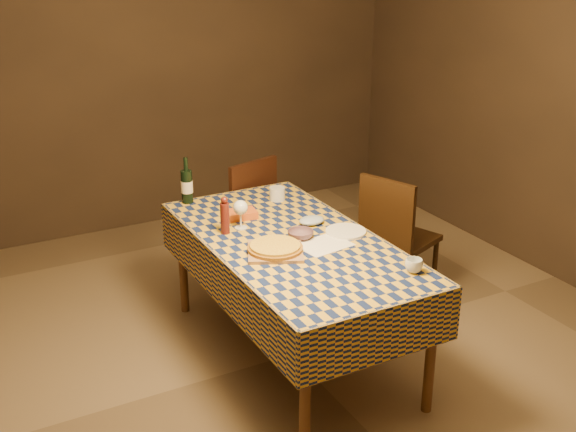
{
  "coord_description": "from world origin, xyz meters",
  "views": [
    {
      "loc": [
        -1.82,
        -3.34,
        2.44
      ],
      "look_at": [
        0.0,
        0.05,
        0.9
      ],
      "focal_mm": 45.0,
      "sensor_mm": 36.0,
      "label": 1
    }
  ],
  "objects_px": {
    "white_plate": "(346,231)",
    "chair_far": "(243,212)",
    "wine_bottle": "(187,186)",
    "chair_right": "(395,233)",
    "cutting_board": "(275,251)",
    "pizza": "(275,247)",
    "bowl": "(301,234)",
    "dining_table": "(292,252)"
  },
  "relations": [
    {
      "from": "bowl",
      "to": "wine_bottle",
      "type": "bearing_deg",
      "value": 112.82
    },
    {
      "from": "bowl",
      "to": "pizza",
      "type": "bearing_deg",
      "value": -153.85
    },
    {
      "from": "dining_table",
      "to": "bowl",
      "type": "xyz_separation_m",
      "value": [
        0.05,
        -0.0,
        0.1
      ]
    },
    {
      "from": "chair_far",
      "to": "chair_right",
      "type": "xyz_separation_m",
      "value": [
        0.74,
        -0.84,
        0.0
      ]
    },
    {
      "from": "pizza",
      "to": "chair_right",
      "type": "distance_m",
      "value": 1.21
    },
    {
      "from": "bowl",
      "to": "chair_far",
      "type": "height_order",
      "value": "chair_far"
    },
    {
      "from": "chair_far",
      "to": "chair_right",
      "type": "bearing_deg",
      "value": -48.75
    },
    {
      "from": "pizza",
      "to": "bowl",
      "type": "distance_m",
      "value": 0.25
    },
    {
      "from": "cutting_board",
      "to": "wine_bottle",
      "type": "xyz_separation_m",
      "value": [
        -0.14,
        0.97,
        0.11
      ]
    },
    {
      "from": "wine_bottle",
      "to": "pizza",
      "type": "bearing_deg",
      "value": -81.7
    },
    {
      "from": "white_plate",
      "to": "chair_right",
      "type": "height_order",
      "value": "chair_right"
    },
    {
      "from": "dining_table",
      "to": "pizza",
      "type": "bearing_deg",
      "value": -146.27
    },
    {
      "from": "white_plate",
      "to": "chair_far",
      "type": "distance_m",
      "value": 1.2
    },
    {
      "from": "white_plate",
      "to": "cutting_board",
      "type": "bearing_deg",
      "value": -173.53
    },
    {
      "from": "wine_bottle",
      "to": "chair_far",
      "type": "relative_size",
      "value": 0.33
    },
    {
      "from": "cutting_board",
      "to": "white_plate",
      "type": "bearing_deg",
      "value": 6.47
    },
    {
      "from": "bowl",
      "to": "chair_right",
      "type": "height_order",
      "value": "chair_right"
    },
    {
      "from": "dining_table",
      "to": "chair_right",
      "type": "height_order",
      "value": "chair_right"
    },
    {
      "from": "bowl",
      "to": "dining_table",
      "type": "bearing_deg",
      "value": 176.78
    },
    {
      "from": "cutting_board",
      "to": "chair_right",
      "type": "relative_size",
      "value": 0.32
    },
    {
      "from": "bowl",
      "to": "white_plate",
      "type": "height_order",
      "value": "bowl"
    },
    {
      "from": "dining_table",
      "to": "chair_far",
      "type": "xyz_separation_m",
      "value": [
        0.2,
        1.11,
        -0.17
      ]
    },
    {
      "from": "cutting_board",
      "to": "bowl",
      "type": "xyz_separation_m",
      "value": [
        0.22,
        0.11,
        0.01
      ]
    },
    {
      "from": "chair_right",
      "to": "cutting_board",
      "type": "bearing_deg",
      "value": -160.83
    },
    {
      "from": "white_plate",
      "to": "chair_far",
      "type": "height_order",
      "value": "chair_far"
    },
    {
      "from": "pizza",
      "to": "bowl",
      "type": "relative_size",
      "value": 2.63
    },
    {
      "from": "chair_far",
      "to": "chair_right",
      "type": "relative_size",
      "value": 1.0
    },
    {
      "from": "wine_bottle",
      "to": "chair_right",
      "type": "xyz_separation_m",
      "value": [
        1.25,
        -0.59,
        -0.36
      ]
    },
    {
      "from": "chair_right",
      "to": "white_plate",
      "type": "bearing_deg",
      "value": -151.68
    },
    {
      "from": "cutting_board",
      "to": "pizza",
      "type": "xyz_separation_m",
      "value": [
        0.0,
        0.0,
        0.02
      ]
    },
    {
      "from": "white_plate",
      "to": "chair_far",
      "type": "bearing_deg",
      "value": 96.2
    },
    {
      "from": "dining_table",
      "to": "wine_bottle",
      "type": "bearing_deg",
      "value": 109.77
    },
    {
      "from": "wine_bottle",
      "to": "bowl",
      "type": "bearing_deg",
      "value": -67.18
    },
    {
      "from": "wine_bottle",
      "to": "chair_right",
      "type": "relative_size",
      "value": 0.33
    },
    {
      "from": "cutting_board",
      "to": "chair_far",
      "type": "distance_m",
      "value": 1.31
    },
    {
      "from": "cutting_board",
      "to": "chair_right",
      "type": "xyz_separation_m",
      "value": [
        1.11,
        0.38,
        -0.26
      ]
    },
    {
      "from": "dining_table",
      "to": "wine_bottle",
      "type": "height_order",
      "value": "wine_bottle"
    },
    {
      "from": "chair_far",
      "to": "cutting_board",
      "type": "bearing_deg",
      "value": -106.84
    },
    {
      "from": "wine_bottle",
      "to": "white_plate",
      "type": "height_order",
      "value": "wine_bottle"
    },
    {
      "from": "pizza",
      "to": "cutting_board",
      "type": "bearing_deg",
      "value": 180.0
    },
    {
      "from": "bowl",
      "to": "chair_far",
      "type": "distance_m",
      "value": 1.16
    },
    {
      "from": "dining_table",
      "to": "pizza",
      "type": "relative_size",
      "value": 4.63
    }
  ]
}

